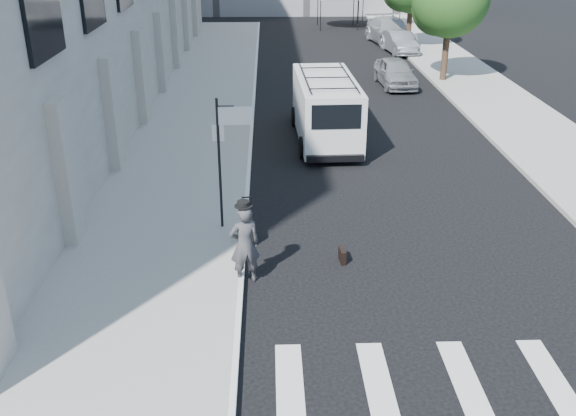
{
  "coord_description": "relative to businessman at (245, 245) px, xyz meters",
  "views": [
    {
      "loc": [
        -1.32,
        -12.3,
        7.7
      ],
      "look_at": [
        -0.88,
        1.79,
        1.3
      ],
      "focal_mm": 40.0,
      "sensor_mm": 36.0,
      "label": 1
    }
  ],
  "objects": [
    {
      "name": "ground",
      "position": [
        1.9,
        -0.57,
        -0.95
      ],
      "size": [
        120.0,
        120.0,
        0.0
      ],
      "primitive_type": "plane",
      "color": "black",
      "rests_on": "ground"
    },
    {
      "name": "tree_near",
      "position": [
        9.4,
        19.58,
        3.02
      ],
      "size": [
        3.8,
        3.83,
        6.03
      ],
      "color": "black",
      "rests_on": "ground"
    },
    {
      "name": "parked_car_c",
      "position": [
        8.7,
        30.34,
        -0.12
      ],
      "size": [
        3.03,
        5.98,
        1.67
      ],
      "primitive_type": "imported",
      "rotation": [
        0.0,
        0.0,
        0.12
      ],
      "color": "#A3A5AB",
      "rests_on": "ground"
    },
    {
      "name": "sidewalk_left",
      "position": [
        -2.35,
        15.43,
        -0.88
      ],
      "size": [
        4.5,
        48.0,
        0.15
      ],
      "primitive_type": "cube",
      "color": "gray",
      "rests_on": "ground"
    },
    {
      "name": "sidewalk_right",
      "position": [
        10.9,
        19.43,
        -0.88
      ],
      "size": [
        4.0,
        56.0,
        0.15
      ],
      "primitive_type": "cube",
      "color": "gray",
      "rests_on": "ground"
    },
    {
      "name": "businessman",
      "position": [
        0.0,
        0.0,
        0.0
      ],
      "size": [
        0.79,
        0.63,
        1.91
      ],
      "primitive_type": "imported",
      "rotation": [
        0.0,
        0.0,
        3.42
      ],
      "color": "#39393C",
      "rests_on": "ground"
    },
    {
      "name": "briefcase",
      "position": [
        2.34,
        0.87,
        -0.78
      ],
      "size": [
        0.16,
        0.45,
        0.34
      ],
      "primitive_type": "cube",
      "rotation": [
        0.0,
        0.0,
        0.08
      ],
      "color": "black",
      "rests_on": "ground"
    },
    {
      "name": "parked_car_b",
      "position": [
        8.7,
        27.17,
        -0.29
      ],
      "size": [
        1.88,
        4.16,
        1.33
      ],
      "primitive_type": "imported",
      "rotation": [
        0.0,
        0.0,
        0.12
      ],
      "color": "slate",
      "rests_on": "ground"
    },
    {
      "name": "cargo_van",
      "position": [
        2.69,
        10.39,
        0.27
      ],
      "size": [
        2.4,
        6.35,
        2.36
      ],
      "rotation": [
        0.0,
        0.0,
        0.03
      ],
      "color": "silver",
      "rests_on": "ground"
    },
    {
      "name": "suitcase",
      "position": [
        -0.0,
        1.89,
        -0.63
      ],
      "size": [
        0.31,
        0.46,
        1.24
      ],
      "rotation": [
        0.0,
        0.0,
        0.07
      ],
      "color": "black",
      "rests_on": "ground"
    },
    {
      "name": "sign_pole",
      "position": [
        -0.46,
        2.63,
        1.7
      ],
      "size": [
        1.03,
        0.07,
        3.5
      ],
      "color": "black",
      "rests_on": "sidewalk_left"
    },
    {
      "name": "parked_car_a",
      "position": [
        6.9,
        18.73,
        -0.27
      ],
      "size": [
        1.84,
        4.09,
        1.36
      ],
      "primitive_type": "imported",
      "rotation": [
        0.0,
        0.0,
        0.06
      ],
      "color": "gray",
      "rests_on": "ground"
    }
  ]
}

